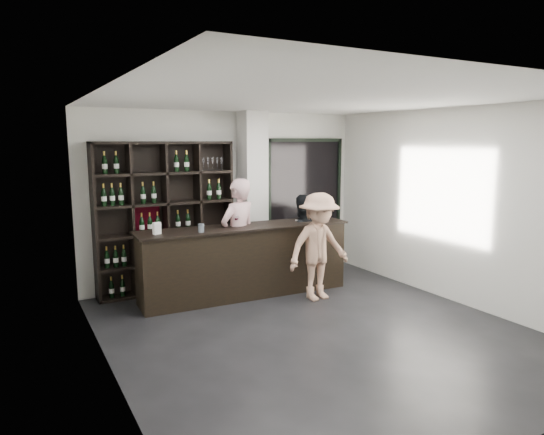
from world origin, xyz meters
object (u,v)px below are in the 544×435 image
wine_shelf (166,218)px  taster_pink (238,237)px  tasting_counter (245,261)px  taster_black (301,240)px  customer (319,247)px

wine_shelf → taster_pink: 1.21m
wine_shelf → taster_pink: wine_shelf is taller
tasting_counter → taster_black: taster_black is taller
taster_black → customer: size_ratio=0.93×
wine_shelf → tasting_counter: (1.00, -0.82, -0.64)m
taster_pink → customer: 1.26m
tasting_counter → taster_pink: 0.38m
tasting_counter → wine_shelf: bearing=143.5°
tasting_counter → taster_black: bearing=7.8°
wine_shelf → tasting_counter: size_ratio=0.71×
customer → tasting_counter: bearing=139.4°
taster_black → wine_shelf: bearing=-4.2°
tasting_counter → customer: bearing=-35.4°
taster_black → customer: bearing=90.5°
taster_black → customer: 0.83m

